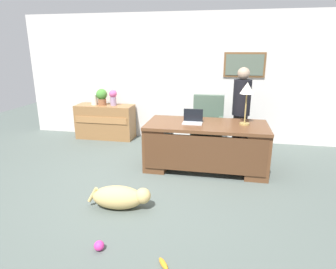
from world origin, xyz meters
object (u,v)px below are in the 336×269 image
object	(u,v)px
desk	(206,144)
potted_plant	(102,96)
laptop	(193,120)
vase_with_flowers	(113,97)
credenza	(106,122)
dog_toy_ball	(99,246)
dog_lying	(121,197)
armchair	(207,127)
desk_lamp	(247,91)
person_standing	(241,112)
vase_empty	(94,99)
dog_toy_plush	(163,264)

from	to	relation	value
desk	potted_plant	size ratio (longest dim) A/B	5.51
laptop	vase_with_flowers	bearing A→B (deg)	145.35
credenza	dog_toy_ball	world-z (taller)	credenza
dog_lying	credenza	bearing A→B (deg)	115.98
credenza	dog_lying	world-z (taller)	credenza
credenza	armchair	distance (m)	2.35
armchair	desk_lamp	distance (m)	1.36
dog_lying	potted_plant	size ratio (longest dim) A/B	2.30
desk	credenza	world-z (taller)	desk
desk	person_standing	distance (m)	1.05
credenza	dog_lying	xyz separation A→B (m)	(1.39, -2.85, -0.22)
potted_plant	armchair	bearing A→B (deg)	-9.53
desk_lamp	vase_with_flowers	bearing A→B (deg)	155.40
armchair	vase_empty	bearing A→B (deg)	171.15
laptop	person_standing	bearing A→B (deg)	42.39
dog_toy_plush	desk_lamp	bearing A→B (deg)	71.72
armchair	potted_plant	world-z (taller)	potted_plant
dog_toy_plush	vase_empty	bearing A→B (deg)	122.27
dog_toy_ball	dog_toy_plush	distance (m)	0.69
person_standing	dog_lying	world-z (taller)	person_standing
desk_lamp	vase_with_flowers	distance (m)	3.04
armchair	vase_with_flowers	xyz separation A→B (m)	(-2.10, 0.40, 0.46)
desk	dog_toy_ball	size ratio (longest dim) A/B	18.92
vase_with_flowers	dog_toy_ball	xyz separation A→B (m)	(1.23, -3.66, -0.90)
credenza	dog_toy_plush	world-z (taller)	credenza
laptop	potted_plant	world-z (taller)	potted_plant
person_standing	desk_lamp	bearing A→B (deg)	-87.51
credenza	potted_plant	bearing A→B (deg)	178.38
potted_plant	person_standing	bearing A→B (deg)	-11.00
credenza	dog_toy_plush	size ratio (longest dim) A/B	7.31
desk	desk_lamp	xyz separation A→B (m)	(0.61, 0.09, 0.90)
armchair	laptop	size ratio (longest dim) A/B	3.40
armchair	desk_lamp	xyz separation A→B (m)	(0.64, -0.86, 0.84)
armchair	dog_toy_plush	size ratio (longest dim) A/B	6.18
laptop	dog_toy_ball	bearing A→B (deg)	-106.03
credenza	person_standing	bearing A→B (deg)	-11.16
desk	vase_with_flowers	size ratio (longest dim) A/B	5.74
desk	potted_plant	xyz separation A→B (m)	(-2.40, 1.35, 0.53)
armchair	dog_lying	bearing A→B (deg)	-110.83
armchair	laptop	distance (m)	1.00
desk	desk_lamp	distance (m)	1.09
desk_lamp	vase_empty	bearing A→B (deg)	158.52
laptop	vase_with_flowers	xyz separation A→B (m)	(-1.91, 1.32, 0.11)
person_standing	potted_plant	world-z (taller)	person_standing
vase_empty	credenza	bearing A→B (deg)	-0.34
desk	laptop	distance (m)	0.47
person_standing	desk_lamp	world-z (taller)	person_standing
person_standing	vase_empty	distance (m)	3.22
person_standing	armchair	bearing A→B (deg)	163.44
desk	dog_toy_plush	xyz separation A→B (m)	(-0.22, -2.40, -0.40)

